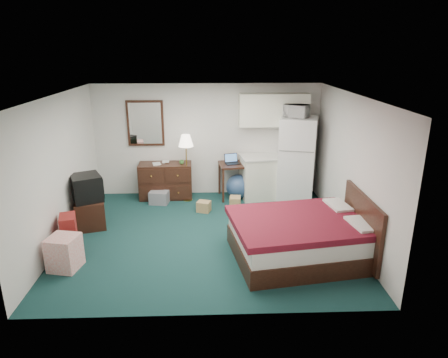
{
  "coord_description": "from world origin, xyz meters",
  "views": [
    {
      "loc": [
        0.06,
        -6.53,
        3.25
      ],
      "look_at": [
        0.3,
        0.09,
        1.04
      ],
      "focal_mm": 32.0,
      "sensor_mm": 36.0,
      "label": 1
    }
  ],
  "objects_px": {
    "fridge": "(297,159)",
    "tv_stand": "(90,214)",
    "bed": "(300,238)",
    "floor_lamp": "(187,168)",
    "suitcase": "(69,233)",
    "dresser": "(166,181)",
    "desk": "(234,181)",
    "kitchen_counter": "(261,178)"
  },
  "relations": [
    {
      "from": "desk",
      "to": "suitcase",
      "type": "height_order",
      "value": "desk"
    },
    {
      "from": "bed",
      "to": "fridge",
      "type": "bearing_deg",
      "value": 70.62
    },
    {
      "from": "fridge",
      "to": "suitcase",
      "type": "distance_m",
      "value": 4.84
    },
    {
      "from": "tv_stand",
      "to": "dresser",
      "type": "bearing_deg",
      "value": 34.42
    },
    {
      "from": "floor_lamp",
      "to": "fridge",
      "type": "relative_size",
      "value": 0.8
    },
    {
      "from": "fridge",
      "to": "tv_stand",
      "type": "relative_size",
      "value": 3.2
    },
    {
      "from": "dresser",
      "to": "floor_lamp",
      "type": "height_order",
      "value": "floor_lamp"
    },
    {
      "from": "bed",
      "to": "floor_lamp",
      "type": "bearing_deg",
      "value": 117.39
    },
    {
      "from": "dresser",
      "to": "fridge",
      "type": "xyz_separation_m",
      "value": [
        2.89,
        -0.2,
        0.52
      ]
    },
    {
      "from": "kitchen_counter",
      "to": "suitcase",
      "type": "xyz_separation_m",
      "value": [
        -3.47,
        -2.39,
        -0.15
      ]
    },
    {
      "from": "desk",
      "to": "kitchen_counter",
      "type": "xyz_separation_m",
      "value": [
        0.61,
        -0.02,
        0.07
      ]
    },
    {
      "from": "dresser",
      "to": "bed",
      "type": "bearing_deg",
      "value": -51.33
    },
    {
      "from": "floor_lamp",
      "to": "suitcase",
      "type": "xyz_separation_m",
      "value": [
        -1.83,
        -2.27,
        -0.42
      ]
    },
    {
      "from": "kitchen_counter",
      "to": "fridge",
      "type": "bearing_deg",
      "value": -17.22
    },
    {
      "from": "bed",
      "to": "suitcase",
      "type": "xyz_separation_m",
      "value": [
        -3.76,
        0.34,
        -0.01
      ]
    },
    {
      "from": "bed",
      "to": "tv_stand",
      "type": "height_order",
      "value": "bed"
    },
    {
      "from": "floor_lamp",
      "to": "suitcase",
      "type": "distance_m",
      "value": 2.94
    },
    {
      "from": "floor_lamp",
      "to": "dresser",
      "type": "bearing_deg",
      "value": 158.66
    },
    {
      "from": "bed",
      "to": "tv_stand",
      "type": "distance_m",
      "value": 3.9
    },
    {
      "from": "floor_lamp",
      "to": "tv_stand",
      "type": "height_order",
      "value": "floor_lamp"
    },
    {
      "from": "fridge",
      "to": "suitcase",
      "type": "xyz_separation_m",
      "value": [
        -4.23,
        -2.26,
        -0.6
      ]
    },
    {
      "from": "desk",
      "to": "kitchen_counter",
      "type": "height_order",
      "value": "kitchen_counter"
    },
    {
      "from": "desk",
      "to": "kitchen_counter",
      "type": "relative_size",
      "value": 0.85
    },
    {
      "from": "kitchen_counter",
      "to": "fridge",
      "type": "xyz_separation_m",
      "value": [
        0.76,
        -0.13,
        0.45
      ]
    },
    {
      "from": "fridge",
      "to": "bed",
      "type": "distance_m",
      "value": 2.71
    },
    {
      "from": "desk",
      "to": "floor_lamp",
      "type": "bearing_deg",
      "value": -179.34
    },
    {
      "from": "floor_lamp",
      "to": "tv_stand",
      "type": "xyz_separation_m",
      "value": [
        -1.75,
        -1.32,
        -0.48
      ]
    },
    {
      "from": "suitcase",
      "to": "dresser",
      "type": "bearing_deg",
      "value": 45.11
    },
    {
      "from": "desk",
      "to": "bed",
      "type": "xyz_separation_m",
      "value": [
        0.9,
        -2.75,
        -0.07
      ]
    },
    {
      "from": "desk",
      "to": "tv_stand",
      "type": "relative_size",
      "value": 1.37
    },
    {
      "from": "desk",
      "to": "tv_stand",
      "type": "height_order",
      "value": "desk"
    },
    {
      "from": "fridge",
      "to": "suitcase",
      "type": "height_order",
      "value": "fridge"
    },
    {
      "from": "desk",
      "to": "fridge",
      "type": "height_order",
      "value": "fridge"
    },
    {
      "from": "kitchen_counter",
      "to": "bed",
      "type": "xyz_separation_m",
      "value": [
        0.29,
        -2.73,
        -0.14
      ]
    },
    {
      "from": "floor_lamp",
      "to": "desk",
      "type": "height_order",
      "value": "floor_lamp"
    },
    {
      "from": "bed",
      "to": "tv_stand",
      "type": "xyz_separation_m",
      "value": [
        -3.69,
        1.29,
        -0.06
      ]
    },
    {
      "from": "dresser",
      "to": "fridge",
      "type": "relative_size",
      "value": 0.63
    },
    {
      "from": "dresser",
      "to": "bed",
      "type": "height_order",
      "value": "dresser"
    },
    {
      "from": "floor_lamp",
      "to": "kitchen_counter",
      "type": "distance_m",
      "value": 1.67
    },
    {
      "from": "tv_stand",
      "to": "kitchen_counter",
      "type": "bearing_deg",
      "value": 7.36
    },
    {
      "from": "dresser",
      "to": "suitcase",
      "type": "height_order",
      "value": "dresser"
    },
    {
      "from": "suitcase",
      "to": "fridge",
      "type": "bearing_deg",
      "value": 11.9
    }
  ]
}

